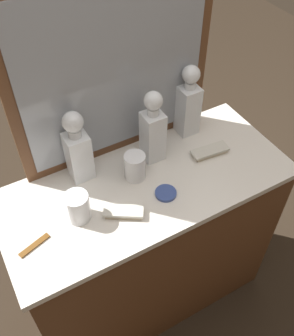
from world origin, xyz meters
name	(u,v)px	position (x,y,z in m)	size (l,w,h in m)	color
ground_plane	(147,289)	(0.00, 0.00, 0.00)	(6.00, 6.00, 0.00)	#2D2319
dresser	(147,245)	(0.00, 0.00, 0.43)	(1.12, 0.49, 0.87)	brown
dresser_mirror	(114,72)	(0.00, 0.23, 1.22)	(0.78, 0.03, 0.71)	brown
crystal_decanter_left	(78,152)	(-0.20, 0.16, 0.99)	(0.08, 0.08, 0.30)	white
crystal_decanter_front	(188,107)	(0.29, 0.18, 0.99)	(0.08, 0.08, 0.32)	white
crystal_decanter_right	(153,133)	(0.09, 0.11, 0.99)	(0.08, 0.08, 0.31)	white
crystal_tumbler_front	(135,167)	(-0.02, 0.05, 0.92)	(0.08, 0.08, 0.11)	white
crystal_tumbler_rear	(78,208)	(-0.28, -0.02, 0.92)	(0.08, 0.08, 0.11)	white
silver_brush_front	(210,151)	(0.30, 0.01, 0.88)	(0.16, 0.07, 0.02)	#B7A88C
silver_brush_far_left	(124,212)	(-0.14, -0.09, 0.88)	(0.15, 0.12, 0.02)	#B7A88C
porcelain_dish	(166,193)	(0.03, -0.08, 0.87)	(0.08, 0.08, 0.01)	#33478C
tortoiseshell_comb	(34,245)	(-0.46, -0.06, 0.87)	(0.11, 0.05, 0.01)	brown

